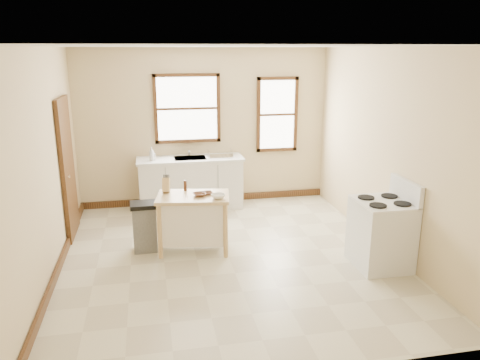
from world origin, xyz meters
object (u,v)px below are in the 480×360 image
(gas_stove, at_px, (382,224))
(kitchen_island, at_px, (194,223))
(soap_bottle_b, at_px, (153,155))
(bowl_c, at_px, (218,196))
(dish_rack, at_px, (220,154))
(bowl_b, at_px, (207,193))
(pepper_grinder, at_px, (185,186))
(bowl_a, at_px, (199,195))
(trash_bin, at_px, (145,227))
(knife_block, at_px, (166,185))
(soap_bottle_a, at_px, (152,154))

(gas_stove, bearing_deg, kitchen_island, 157.42)
(soap_bottle_b, distance_m, bowl_c, 2.19)
(dish_rack, bearing_deg, soap_bottle_b, -174.50)
(kitchen_island, relative_size, bowl_b, 6.84)
(pepper_grinder, relative_size, bowl_c, 0.81)
(bowl_a, relative_size, bowl_c, 0.96)
(bowl_a, bearing_deg, pepper_grinder, 119.25)
(bowl_b, xyz_separation_m, gas_stove, (2.14, -0.99, -0.25))
(dish_rack, bearing_deg, bowl_c, -95.36)
(kitchen_island, height_order, bowl_b, bowl_b)
(bowl_c, height_order, trash_bin, bowl_c)
(dish_rack, relative_size, kitchen_island, 0.44)
(soap_bottle_b, xyz_separation_m, pepper_grinder, (0.43, -1.56, -0.12))
(dish_rack, distance_m, knife_block, 1.92)
(knife_block, bearing_deg, bowl_c, -20.55)
(knife_block, height_order, trash_bin, knife_block)
(kitchen_island, bearing_deg, bowl_b, 11.85)
(bowl_a, distance_m, gas_stove, 2.46)
(kitchen_island, relative_size, pepper_grinder, 6.62)
(soap_bottle_b, bearing_deg, kitchen_island, -83.78)
(soap_bottle_b, height_order, dish_rack, soap_bottle_b)
(bowl_c, bearing_deg, bowl_a, 147.08)
(bowl_a, bearing_deg, gas_stove, -22.26)
(soap_bottle_b, xyz_separation_m, knife_block, (0.15, -1.59, -0.10))
(bowl_c, bearing_deg, trash_bin, 162.41)
(soap_bottle_b, bearing_deg, knife_block, -93.97)
(soap_bottle_b, xyz_separation_m, trash_bin, (-0.17, -1.70, -0.65))
(knife_block, height_order, bowl_a, knife_block)
(bowl_c, bearing_deg, pepper_grinder, 131.88)
(kitchen_island, distance_m, pepper_grinder, 0.55)
(kitchen_island, bearing_deg, pepper_grinder, 117.67)
(kitchen_island, distance_m, bowl_a, 0.44)
(kitchen_island, xyz_separation_m, bowl_b, (0.20, 0.01, 0.42))
(soap_bottle_a, height_order, knife_block, soap_bottle_a)
(bowl_b, bearing_deg, dish_rack, 75.65)
(soap_bottle_b, distance_m, gas_stove, 4.01)
(trash_bin, bearing_deg, bowl_c, -19.81)
(soap_bottle_a, relative_size, bowl_a, 1.29)
(bowl_c, distance_m, trash_bin, 1.16)
(pepper_grinder, bearing_deg, bowl_c, -48.12)
(soap_bottle_a, xyz_separation_m, gas_stove, (2.87, -2.76, -0.45))
(bowl_c, distance_m, gas_stove, 2.18)
(bowl_a, bearing_deg, knife_block, 148.79)
(knife_block, xyz_separation_m, pepper_grinder, (0.27, 0.03, -0.03))
(soap_bottle_a, bearing_deg, soap_bottle_b, 48.60)
(soap_bottle_a, xyz_separation_m, bowl_b, (0.73, -1.78, -0.21))
(soap_bottle_a, distance_m, dish_rack, 1.20)
(knife_block, bearing_deg, soap_bottle_a, 107.50)
(knife_block, relative_size, bowl_a, 1.12)
(knife_block, bearing_deg, dish_rack, 68.96)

